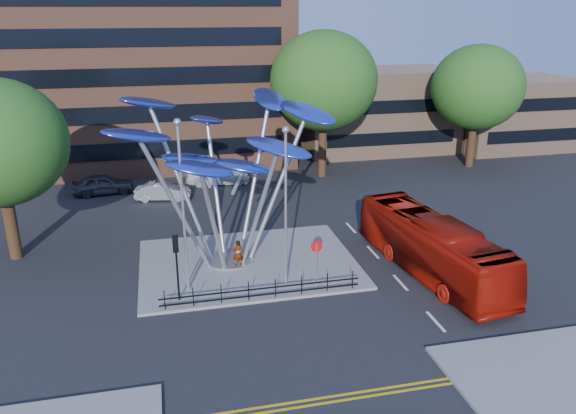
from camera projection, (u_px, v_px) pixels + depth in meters
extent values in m
plane|color=black|center=(290.00, 316.00, 26.47)|extent=(120.00, 120.00, 0.00)
cube|color=slate|center=(248.00, 263.00, 31.74)|extent=(12.00, 9.00, 0.15)
cube|color=gold|center=(326.00, 397.00, 20.97)|extent=(40.00, 0.12, 0.01)
cube|color=gold|center=(329.00, 402.00, 20.69)|extent=(40.00, 0.12, 0.01)
cube|color=#A17A5F|center=(377.00, 110.00, 56.03)|extent=(15.00, 8.00, 8.00)
cube|color=#A17A5F|center=(513.00, 113.00, 57.34)|extent=(12.00, 8.00, 7.00)
cylinder|color=black|center=(322.00, 143.00, 47.38)|extent=(0.70, 0.70, 5.72)
ellipsoid|color=#174513|center=(324.00, 81.00, 45.63)|extent=(8.80, 8.80, 8.10)
cylinder|color=black|center=(10.00, 219.00, 31.86)|extent=(0.70, 0.70, 4.84)
cylinder|color=black|center=(472.00, 139.00, 50.46)|extent=(0.70, 0.70, 5.06)
ellipsoid|color=#174513|center=(478.00, 87.00, 48.91)|extent=(8.00, 8.00, 7.36)
cylinder|color=#9EA0A5|center=(229.00, 259.00, 31.94)|extent=(2.80, 2.80, 0.12)
cylinder|color=#9EA0A5|center=(206.00, 200.00, 29.84)|extent=(0.24, 0.24, 7.80)
ellipsoid|color=blue|center=(137.00, 135.00, 26.93)|extent=(3.92, 2.95, 1.39)
cylinder|color=#9EA0A5|center=(222.00, 214.00, 29.88)|extent=(0.24, 0.24, 6.40)
ellipsoid|color=blue|center=(200.00, 169.00, 26.52)|extent=(3.47, 1.78, 1.31)
cylinder|color=#9EA0A5|center=(240.00, 206.00, 30.17)|extent=(0.24, 0.24, 7.00)
ellipsoid|color=blue|center=(279.00, 148.00, 27.90)|extent=(3.81, 3.11, 1.36)
cylinder|color=#9EA0A5|center=(249.00, 190.00, 30.83)|extent=(0.24, 0.24, 8.20)
ellipsoid|color=blue|center=(307.00, 112.00, 30.53)|extent=(3.52, 4.06, 1.44)
cylinder|color=#9EA0A5|center=(239.00, 183.00, 31.50)|extent=(0.24, 0.24, 8.60)
ellipsoid|color=blue|center=(270.00, 99.00, 32.35)|extent=(2.21, 3.79, 1.39)
cylinder|color=#9EA0A5|center=(221.00, 193.00, 31.59)|extent=(0.24, 0.24, 7.40)
ellipsoid|color=blue|center=(207.00, 120.00, 32.64)|extent=(3.02, 3.71, 1.34)
cylinder|color=#9EA0A5|center=(208.00, 186.00, 30.63)|extent=(0.24, 0.24, 8.80)
ellipsoid|color=blue|center=(148.00, 103.00, 29.83)|extent=(3.88, 3.60, 1.42)
ellipsoid|color=blue|center=(191.00, 159.00, 29.74)|extent=(3.40, 1.96, 1.13)
ellipsoid|color=blue|center=(244.00, 166.00, 29.89)|extent=(3.39, 2.16, 1.11)
cylinder|color=#9EA0A5|center=(183.00, 211.00, 27.24)|extent=(0.14, 0.14, 8.50)
sphere|color=#9EA0A5|center=(177.00, 122.00, 25.77)|extent=(0.36, 0.36, 0.36)
cylinder|color=#9EA0A5|center=(286.00, 212.00, 27.93)|extent=(0.14, 0.14, 8.00)
sphere|color=#9EA0A5|center=(286.00, 130.00, 26.54)|extent=(0.36, 0.36, 0.36)
cylinder|color=black|center=(177.00, 270.00, 27.11)|extent=(0.10, 0.10, 3.20)
cube|color=black|center=(175.00, 244.00, 26.64)|extent=(0.28, 0.18, 0.85)
sphere|color=#FF0C0C|center=(175.00, 238.00, 26.55)|extent=(0.18, 0.18, 0.18)
cylinder|color=#9EA0A5|center=(316.00, 265.00, 28.75)|extent=(0.08, 0.08, 2.30)
cylinder|color=red|center=(317.00, 247.00, 28.44)|extent=(0.60, 0.04, 0.60)
cube|color=white|center=(317.00, 246.00, 28.46)|extent=(0.42, 0.03, 0.10)
cylinder|color=black|center=(165.00, 300.00, 26.60)|extent=(0.05, 0.05, 1.00)
cylinder|color=black|center=(193.00, 297.00, 26.89)|extent=(0.05, 0.05, 1.00)
cylinder|color=black|center=(221.00, 294.00, 27.17)|extent=(0.05, 0.05, 1.00)
cylinder|color=black|center=(249.00, 291.00, 27.46)|extent=(0.05, 0.05, 1.00)
cylinder|color=black|center=(275.00, 288.00, 27.74)|extent=(0.05, 0.05, 1.00)
cylinder|color=black|center=(302.00, 285.00, 28.03)|extent=(0.05, 0.05, 1.00)
cylinder|color=black|center=(327.00, 282.00, 28.31)|extent=(0.05, 0.05, 1.00)
cylinder|color=black|center=(353.00, 280.00, 28.60)|extent=(0.05, 0.05, 1.00)
cube|color=black|center=(262.00, 289.00, 27.58)|extent=(10.00, 0.06, 0.06)
cube|color=black|center=(262.00, 295.00, 27.70)|extent=(10.00, 0.06, 0.06)
imported|color=#941106|center=(432.00, 246.00, 30.22)|extent=(4.19, 11.71, 3.19)
imported|color=gray|center=(238.00, 254.00, 30.85)|extent=(0.60, 0.40, 1.61)
imported|color=#3C3D43|center=(103.00, 184.00, 43.52)|extent=(4.73, 2.29, 1.56)
imported|color=#AFB2B7|center=(163.00, 191.00, 42.18)|extent=(4.25, 2.04, 1.35)
imported|color=silver|center=(218.00, 175.00, 46.06)|extent=(5.37, 2.57, 1.51)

